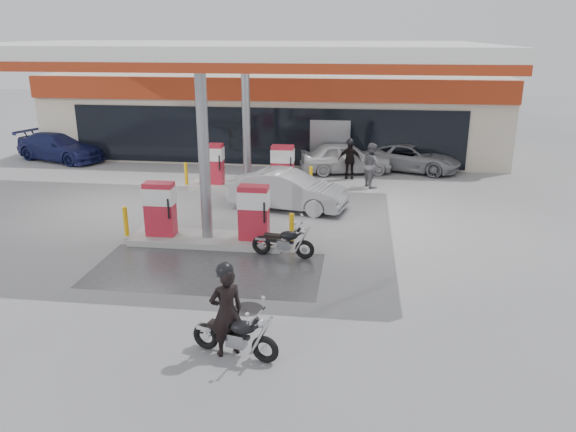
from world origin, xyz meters
The scene contains 16 objects.
ground centered at (0.00, 0.00, 0.00)m, with size 90.00×90.00×0.00m, color gray.
wet_patch centered at (0.50, 0.00, 0.00)m, with size 6.00×3.00×0.00m, color #4C4C4F.
drain_cover centered at (2.00, -2.00, 0.00)m, with size 0.70×0.70×0.01m, color #38383A.
store_building centered at (0.01, 15.94, 2.01)m, with size 22.00×8.22×4.00m.
canopy centered at (0.00, 5.00, 5.27)m, with size 16.00×10.02×5.51m.
pump_island_near centered at (0.00, 2.00, 0.71)m, with size 5.14×1.30×1.78m.
pump_island_far centered at (0.00, 8.00, 0.71)m, with size 5.14×1.30×1.78m.
main_motorcycle centered at (2.17, -3.89, 0.41)m, with size 1.79×0.83×0.93m.
biker_main centered at (1.98, -3.85, 0.90)m, with size 0.66×0.43×1.80m, color black.
parked_motorcycle centered at (2.38, 1.20, 0.41)m, with size 1.79×0.69×0.92m.
sedan_white centered at (3.76, 11.20, 0.68)m, with size 1.61×4.00×1.36m, color silver.
attendant centered at (4.84, 9.00, 0.89)m, with size 0.86×0.67×1.78m, color #57575C.
hatchback_silver centered at (1.90, 5.60, 0.68)m, with size 1.44×4.12×1.36m, color #A2A5AA.
parked_car_left centered at (-10.00, 12.00, 0.68)m, with size 1.91×4.69×1.36m, color #181D50.
parked_car_right centered at (6.63, 12.00, 0.60)m, with size 2.00×4.34×1.21m, color gray.
biker_walking centered at (3.93, 10.20, 0.81)m, with size 0.95×0.39×1.61m, color black.
Camera 1 is at (4.37, -13.10, 5.91)m, focal length 35.00 mm.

